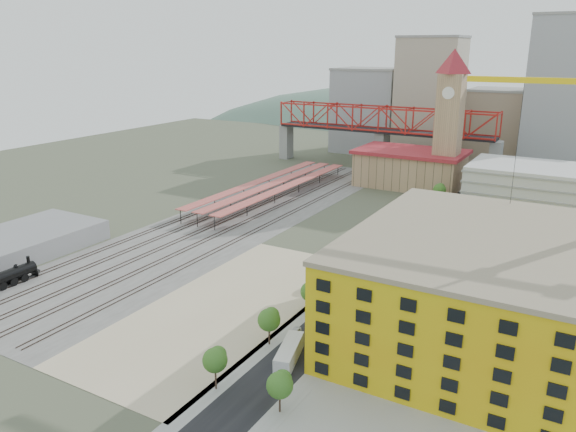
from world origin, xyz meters
The scene contains 30 objects.
ground centered at (0.00, 0.00, 0.00)m, with size 400.00×400.00×0.00m, color #474C38.
ballast_strip centered at (-36.00, 17.50, 0.03)m, with size 36.00×165.00×0.06m, color #605E59.
dirt_lot centered at (-4.00, -31.50, 0.03)m, with size 28.00×67.00×0.06m, color tan.
street_asphalt centered at (16.00, 15.00, 0.03)m, with size 12.00×170.00×0.06m, color black.
sidewalk_west centered at (10.50, 15.00, 0.02)m, with size 3.00×170.00×0.04m, color gray.
sidewalk_east centered at (21.50, 15.00, 0.02)m, with size 3.00×170.00×0.04m, color gray.
construction_pad centered at (45.00, -20.00, 0.03)m, with size 50.00×90.00×0.06m, color gray.
rail_tracks centered at (-37.80, 17.50, 0.15)m, with size 26.56×160.00×0.18m.
platform_canopies centered at (-41.00, 45.00, 3.99)m, with size 16.00×80.00×4.12m.
station_hall centered at (-5.00, 82.00, 6.67)m, with size 38.00×24.00×13.10m.
clock_tower centered at (8.00, 79.99, 28.70)m, with size 12.00×12.00×52.00m.
parking_garage centered at (36.00, 70.00, 7.00)m, with size 34.00×26.00×14.00m, color silver.
truss_bridge centered at (-25.00, 105.00, 18.86)m, with size 94.00×9.60×25.60m.
construction_building centered at (42.00, -20.00, 9.41)m, with size 44.60×50.60×18.80m.
warehouse centered at (-66.00, -30.00, 2.50)m, with size 22.00×32.00×5.00m, color gray.
street_trees centered at (16.00, 5.00, 0.00)m, with size 15.40×124.40×8.00m.
skyline centered at (7.47, 142.31, 22.81)m, with size 133.00×46.00×60.00m.
distant_hills centered at (45.28, 260.00, -79.54)m, with size 647.00×264.00×227.00m.
site_trailer_a centered at (16.00, -42.80, 1.38)m, with size 2.65×10.08×2.76m, color silver.
site_trailer_b centered at (16.00, -27.45, 1.18)m, with size 2.26×8.59×2.35m, color silver.
site_trailer_c centered at (16.00, -17.25, 1.21)m, with size 2.32×8.81×2.41m, color silver.
site_trailer_d centered at (16.00, 0.75, 1.26)m, with size 2.43×9.22×2.52m, color silver.
car_0 centered at (13.00, -35.63, 0.68)m, with size 1.60×3.98×1.36m, color silver.
car_1 centered at (13.00, -26.97, 0.78)m, with size 1.64×4.71×1.55m, color #A9A9AE.
car_2 centered at (13.00, 1.47, 0.71)m, with size 2.36×5.12×1.42m, color black.
car_3 centered at (13.00, 32.73, 0.68)m, with size 1.90×4.66×1.35m, color navy.
car_4 centered at (19.00, -31.40, 0.66)m, with size 1.56×3.88×1.32m, color white.
car_5 centered at (19.00, -18.80, 0.71)m, with size 1.51×4.33×1.43m, color #A5A6AB.
car_6 centered at (19.00, 20.41, 0.78)m, with size 2.59×5.62×1.56m, color black.
car_7 centered at (19.00, 40.18, 0.76)m, with size 2.13×5.24×1.52m, color navy.
Camera 1 is at (55.68, -112.21, 48.75)m, focal length 35.00 mm.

